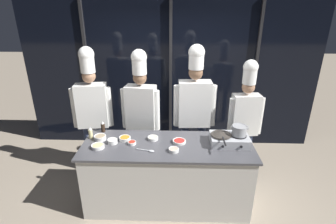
# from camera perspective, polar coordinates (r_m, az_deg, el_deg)

# --- Properties ---
(ground_plane) EXTENTS (24.00, 24.00, 0.00)m
(ground_plane) POSITION_cam_1_polar(r_m,az_deg,el_deg) (3.90, -0.13, -18.75)
(ground_plane) COLOR gray
(window_wall_back) EXTENTS (5.31, 0.09, 2.70)m
(window_wall_back) POSITION_cam_1_polar(r_m,az_deg,el_deg) (4.82, 0.58, 7.82)
(window_wall_back) COLOR black
(window_wall_back) RESTS_ON ground_plane
(demo_counter) EXTENTS (2.19, 0.80, 0.91)m
(demo_counter) POSITION_cam_1_polar(r_m,az_deg,el_deg) (3.62, -0.13, -13.35)
(demo_counter) COLOR beige
(demo_counter) RESTS_ON ground_plane
(portable_stove) EXTENTS (0.49, 0.35, 0.13)m
(portable_stove) POSITION_cam_1_polar(r_m,az_deg,el_deg) (3.46, 13.22, -5.84)
(portable_stove) COLOR #B2B5BA
(portable_stove) RESTS_ON demo_counter
(frying_pan) EXTENTS (0.27, 0.46, 0.05)m
(frying_pan) POSITION_cam_1_polar(r_m,az_deg,el_deg) (3.40, 11.51, -4.60)
(frying_pan) COLOR #38332D
(frying_pan) RESTS_ON portable_stove
(stock_pot) EXTENTS (0.21, 0.19, 0.13)m
(stock_pot) POSITION_cam_1_polar(r_m,az_deg,el_deg) (3.43, 15.26, -3.86)
(stock_pot) COLOR #93969B
(stock_pot) RESTS_ON portable_stove
(squeeze_bottle_soy) EXTENTS (0.05, 0.05, 0.16)m
(squeeze_bottle_soy) POSITION_cam_1_polar(r_m,az_deg,el_deg) (3.78, -13.99, -3.14)
(squeeze_bottle_soy) COLOR #332319
(squeeze_bottle_soy) RESTS_ON demo_counter
(squeeze_bottle_oil) EXTENTS (0.05, 0.05, 0.17)m
(squeeze_bottle_oil) POSITION_cam_1_polar(r_m,az_deg,el_deg) (3.64, -16.52, -4.41)
(squeeze_bottle_oil) COLOR beige
(squeeze_bottle_oil) RESTS_ON demo_counter
(prep_bowl_mushrooms) EXTENTS (0.16, 0.16, 0.06)m
(prep_bowl_mushrooms) POSITION_cam_1_polar(r_m,az_deg,el_deg) (3.60, -14.56, -5.34)
(prep_bowl_mushrooms) COLOR white
(prep_bowl_mushrooms) RESTS_ON demo_counter
(prep_bowl_ginger) EXTENTS (0.16, 0.16, 0.04)m
(prep_bowl_ginger) POSITION_cam_1_polar(r_m,az_deg,el_deg) (3.41, -15.03, -7.17)
(prep_bowl_ginger) COLOR white
(prep_bowl_ginger) RESTS_ON demo_counter
(prep_bowl_chicken) EXTENTS (0.14, 0.14, 0.04)m
(prep_bowl_chicken) POSITION_cam_1_polar(r_m,az_deg,el_deg) (3.49, -3.29, -5.66)
(prep_bowl_chicken) COLOR white
(prep_bowl_chicken) RESTS_ON demo_counter
(prep_bowl_chili_flakes) EXTENTS (0.11, 0.11, 0.04)m
(prep_bowl_chili_flakes) POSITION_cam_1_polar(r_m,az_deg,el_deg) (3.41, -7.86, -6.59)
(prep_bowl_chili_flakes) COLOR white
(prep_bowl_chili_flakes) RESTS_ON demo_counter
(prep_bowl_garlic) EXTENTS (0.13, 0.13, 0.06)m
(prep_bowl_garlic) POSITION_cam_1_polar(r_m,az_deg,el_deg) (3.47, -11.99, -6.18)
(prep_bowl_garlic) COLOR white
(prep_bowl_garlic) RESTS_ON demo_counter
(prep_bowl_bell_pepper) EXTENTS (0.17, 0.17, 0.04)m
(prep_bowl_bell_pepper) POSITION_cam_1_polar(r_m,az_deg,el_deg) (3.42, 2.46, -6.38)
(prep_bowl_bell_pepper) COLOR white
(prep_bowl_bell_pepper) RESTS_ON demo_counter
(prep_bowl_carrots) EXTENTS (0.15, 0.15, 0.05)m
(prep_bowl_carrots) POSITION_cam_1_polar(r_m,az_deg,el_deg) (3.51, -9.37, -5.68)
(prep_bowl_carrots) COLOR white
(prep_bowl_carrots) RESTS_ON demo_counter
(prep_bowl_shrimp) EXTENTS (0.13, 0.13, 0.04)m
(prep_bowl_shrimp) POSITION_cam_1_polar(r_m,az_deg,el_deg) (3.22, 1.26, -8.21)
(prep_bowl_shrimp) COLOR white
(prep_bowl_shrimp) RESTS_ON demo_counter
(serving_spoon_slotted) EXTENTS (0.23, 0.09, 0.02)m
(serving_spoon_slotted) POSITION_cam_1_polar(r_m,az_deg,el_deg) (3.24, -4.22, -8.38)
(serving_spoon_slotted) COLOR #B2B5BA
(serving_spoon_slotted) RESTS_ON demo_counter
(chef_head) EXTENTS (0.60, 0.30, 2.03)m
(chef_head) POSITION_cam_1_polar(r_m,az_deg,el_deg) (4.11, -16.20, 1.51)
(chef_head) COLOR #2D3856
(chef_head) RESTS_ON ground_plane
(chef_sous) EXTENTS (0.57, 0.29, 2.01)m
(chef_sous) POSITION_cam_1_polar(r_m,az_deg,el_deg) (3.90, -5.91, 1.17)
(chef_sous) COLOR #232326
(chef_sous) RESTS_ON ground_plane
(chef_line) EXTENTS (0.63, 0.27, 2.07)m
(chef_line) POSITION_cam_1_polar(r_m,az_deg,el_deg) (3.93, 5.79, 1.77)
(chef_line) COLOR #2D3856
(chef_line) RESTS_ON ground_plane
(chef_pastry) EXTENTS (0.51, 0.24, 1.88)m
(chef_pastry) POSITION_cam_1_polar(r_m,az_deg,el_deg) (4.00, 16.47, -0.16)
(chef_pastry) COLOR #2D3856
(chef_pastry) RESTS_ON ground_plane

